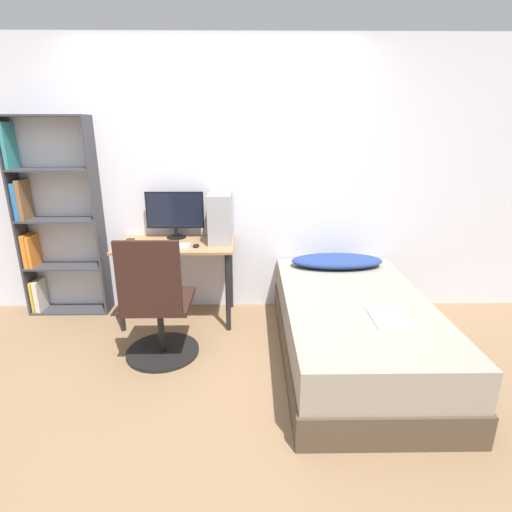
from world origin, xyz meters
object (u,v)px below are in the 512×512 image
Objects in this scene: bookshelf at (48,223)px; keyboard at (170,246)px; office_chair at (158,314)px; monitor at (175,212)px; bed at (354,328)px; pc_tower at (220,217)px.

bookshelf is 5.17× the size of keyboard.
monitor is (0.01, 0.88, 0.60)m from office_chair.
keyboard is at bearing -90.71° from monitor.
office_chair is at bearing 179.82° from bed.
pc_tower is at bearing 23.68° from keyboard.
monitor is at bearing 89.29° from office_chair.
bed is at bearing -21.12° from keyboard.
bookshelf reaches higher than bed.
monitor is (1.18, 0.01, 0.10)m from bookshelf.
office_chair is 0.51× the size of bed.
bookshelf is at bearing 166.10° from keyboard.
monitor is at bearing 149.44° from bed.
pc_tower is (0.44, 0.76, 0.58)m from office_chair.
bookshelf is 2.88m from bed.
keyboard is (0.01, 0.57, 0.37)m from office_chair.
monitor is 0.44m from pc_tower.
office_chair is 1.51m from bed.
bed is 1.50m from pc_tower.
office_chair is 2.31× the size of pc_tower.
keyboard is at bearing 89.30° from office_chair.
office_chair is 1.06m from pc_tower.
pc_tower reaches higher than bed.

